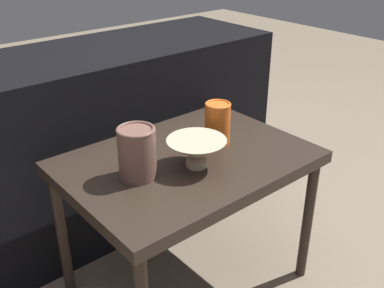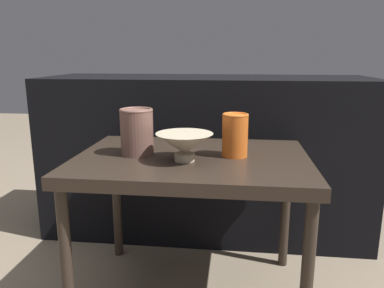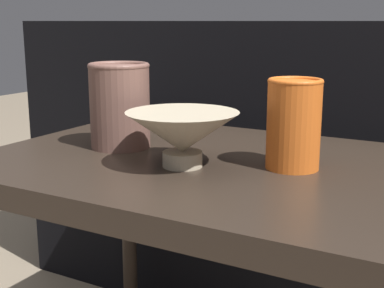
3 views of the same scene
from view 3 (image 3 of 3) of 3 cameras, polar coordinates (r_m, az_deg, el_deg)
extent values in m
cube|color=#2D231C|center=(0.92, 1.90, -2.82)|extent=(0.77, 0.55, 0.04)
cylinder|color=#2D231C|center=(1.37, -6.74, -8.99)|extent=(0.04, 0.04, 0.48)
cube|color=black|center=(1.46, 12.22, -2.22)|extent=(1.52, 0.50, 0.75)
cylinder|color=#C1B293|center=(0.86, -1.02, -1.61)|extent=(0.06, 0.06, 0.02)
cone|color=#C1B293|center=(0.85, -1.03, 1.30)|extent=(0.18, 0.18, 0.06)
cylinder|color=brown|center=(0.99, -7.76, 3.93)|extent=(0.11, 0.11, 0.15)
torus|color=brown|center=(0.98, -7.90, 8.27)|extent=(0.11, 0.11, 0.01)
cylinder|color=orange|center=(0.85, 10.79, 1.96)|extent=(0.08, 0.08, 0.14)
torus|color=orange|center=(0.84, 10.99, 6.60)|extent=(0.09, 0.09, 0.01)
camera|label=1|loc=(1.30, -74.72, 24.17)|focal=42.00mm
camera|label=2|loc=(0.50, -120.32, 4.91)|focal=35.00mm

